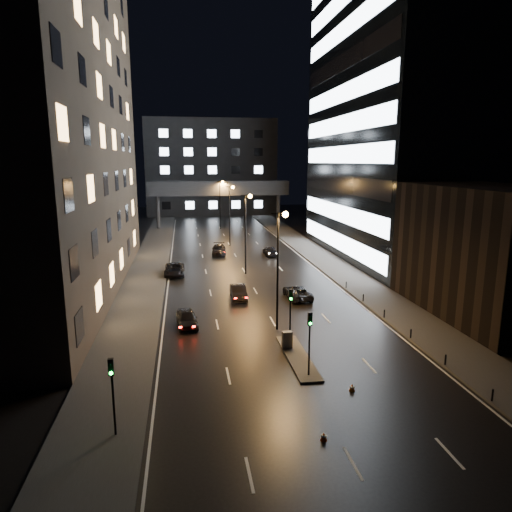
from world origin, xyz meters
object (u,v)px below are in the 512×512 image
(car_away_a, at_px, (187,318))
(car_toward_a, at_px, (297,292))
(car_away_c, at_px, (175,269))
(utility_cabinet, at_px, (287,339))
(car_away_d, at_px, (219,250))
(car_away_b, at_px, (238,292))
(car_toward_b, at_px, (270,251))

(car_away_a, xyz_separation_m, car_toward_a, (11.54, 6.50, -0.04))
(car_away_c, height_order, utility_cabinet, car_away_c)
(car_away_c, xyz_separation_m, car_away_d, (6.59, 12.22, 0.02))
(car_away_b, distance_m, car_away_c, 13.23)
(car_away_b, xyz_separation_m, car_toward_b, (7.51, 21.76, -0.07))
(car_toward_b, bearing_deg, car_toward_a, 88.45)
(car_away_d, bearing_deg, car_away_b, -84.64)
(car_away_c, relative_size, car_toward_b, 1.18)
(car_away_b, height_order, car_toward_a, car_away_b)
(car_toward_b, bearing_deg, car_away_a, 68.04)
(car_away_a, xyz_separation_m, car_away_c, (-1.36, 18.75, 0.02))
(car_away_b, xyz_separation_m, car_away_d, (-0.19, 23.58, 0.03))
(car_away_c, distance_m, car_away_d, 13.89)
(car_away_a, bearing_deg, car_away_c, 88.46)
(car_away_a, bearing_deg, car_toward_b, 60.38)
(utility_cabinet, bearing_deg, car_toward_b, 79.04)
(car_away_b, xyz_separation_m, utility_cabinet, (2.12, -13.62, 0.07))
(car_away_a, bearing_deg, car_away_b, 48.04)
(car_toward_a, bearing_deg, car_away_b, -11.13)
(car_away_a, height_order, car_away_d, car_away_d)
(car_away_a, bearing_deg, utility_cabinet, -45.25)
(car_toward_a, bearing_deg, car_away_d, -78.35)
(car_toward_a, bearing_deg, car_toward_b, -96.34)
(car_away_a, xyz_separation_m, car_toward_b, (12.94, 29.15, -0.06))
(car_away_a, relative_size, utility_cabinet, 3.26)
(utility_cabinet, bearing_deg, car_toward_a, 70.26)
(car_away_d, distance_m, car_toward_a, 25.28)
(car_away_c, distance_m, car_toward_a, 17.79)
(car_away_a, distance_m, car_toward_a, 13.24)
(car_away_d, height_order, car_toward_a, car_away_d)
(car_away_b, distance_m, car_away_d, 23.58)
(car_away_d, bearing_deg, car_away_a, -94.70)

